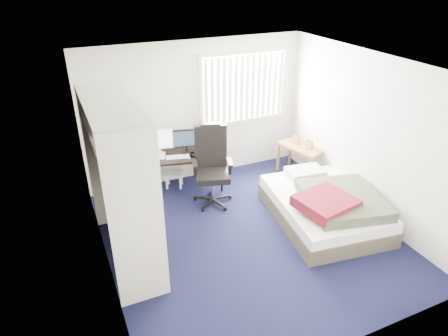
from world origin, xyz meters
TOP-DOWN VIEW (x-y plane):
  - ground at (0.00, 0.00)m, footprint 4.20×4.20m
  - room_shell at (0.00, 0.00)m, footprint 4.20×4.20m
  - window_assembly at (0.90, 2.04)m, footprint 1.72×0.09m
  - closet at (-1.67, 0.27)m, footprint 0.64×1.84m
  - desk at (-0.36, 1.75)m, footprint 1.43×0.90m
  - office_chair at (-0.10, 1.15)m, footprint 0.78×0.78m
  - footstool at (-0.56, 1.85)m, footprint 0.41×0.38m
  - nightstand at (1.75, 1.33)m, footprint 0.65×0.93m
  - bed at (1.26, -0.14)m, footprint 1.68×2.09m
  - pine_box at (-1.65, -0.05)m, footprint 0.42×0.32m

SIDE VIEW (x-z plane):
  - ground at x=0.00m, z-range 0.00..0.00m
  - pine_box at x=-1.65m, z-range 0.00..0.31m
  - footstool at x=-0.56m, z-range 0.07..0.34m
  - bed at x=1.26m, z-range -0.04..0.59m
  - office_chair at x=-0.10m, z-range -0.16..1.18m
  - nightstand at x=1.75m, z-range 0.13..0.90m
  - desk at x=-0.36m, z-range 0.14..1.26m
  - closet at x=-1.67m, z-range 0.24..2.46m
  - room_shell at x=0.00m, z-range -0.59..3.61m
  - window_assembly at x=0.90m, z-range 0.94..2.26m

